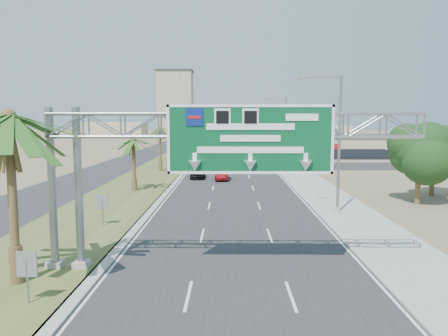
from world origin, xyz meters
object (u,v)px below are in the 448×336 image
Objects in this scene: pole_sign_red_near at (305,122)px; pole_sign_blue at (323,135)px; store_building at (359,148)px; palm_near at (8,118)px; car_mid_lane at (222,174)px; car_far at (216,147)px; signal_mast at (259,131)px; pole_sign_red_far at (291,127)px; sign_gantry at (214,138)px; car_left_lane at (198,172)px; car_right_lane at (256,150)px.

pole_sign_red_near is 1.24× the size of pole_sign_blue.
palm_near is at bearing -118.28° from store_building.
car_mid_lane is at bearing -124.90° from pole_sign_red_near.
signal_mast is at bearing -62.08° from car_far.
pole_sign_red_far is (12.44, 32.73, 4.91)m from car_mid_lane.
pole_sign_red_near is (12.31, 48.12, 0.43)m from sign_gantry.
signal_mast is 0.57× the size of store_building.
car_left_lane is 23.15m from pole_sign_red_near.
pole_sign_blue reaches higher than car_left_lane.
pole_sign_red_far is (14.59, -15.26, 4.81)m from car_far.
palm_near is 72.16m from car_right_lane.
store_building is at bearing 67.64° from sign_gantry.
signal_mast is at bearing 71.92° from car_left_lane.
car_right_lane is 29.92m from pole_sign_blue.
car_far reaches higher than car_mid_lane.
store_building is (23.06, 56.07, -4.06)m from sign_gantry.
sign_gantry is 2.49× the size of pole_sign_blue.
car_right_lane is 9.57m from pole_sign_red_far.
store_building is at bearing 36.47° from pole_sign_red_near.
palm_near is 80.61m from car_far.
car_left_lane is at bearing -137.02° from store_building.
pole_sign_red_far is (-0.02, 14.86, -0.89)m from pole_sign_red_near.
palm_near is at bearing -166.68° from sign_gantry.
palm_near reaches higher than signal_mast.
palm_near reaches higher than car_mid_lane.
pole_sign_red_near is at bearing 96.71° from pole_sign_blue.
car_left_lane is at bearing 81.37° from palm_near.
pole_sign_red_far reaches higher than car_mid_lane.
store_building is 4.32× the size of car_mid_lane.
sign_gantry is at bearing -112.36° from store_building.
pole_sign_red_near is (12.47, 17.87, 5.80)m from car_mid_lane.
palm_near is at bearing -107.46° from pole_sign_red_far.
signal_mast is (6.23, 62.05, -1.21)m from sign_gantry.
signal_mast is at bearing 77.34° from palm_near.
sign_gantry is 1.63× the size of signal_mast.
car_far is 0.75× the size of pole_sign_red_far.
sign_gantry is 62.37m from signal_mast.
pole_sign_blue is 23.25m from pole_sign_red_far.
signal_mast is 18.75m from car_far.
pole_sign_red_near is at bearing -143.53° from store_building.
sign_gantry is 8.41m from palm_near.
pole_sign_blue is at bearing 62.80° from palm_near.
sign_gantry is 32.35m from car_left_lane.
palm_near is 1.55× the size of car_far.
car_right_lane is at bearing 78.54° from palm_near.
pole_sign_red_far is at bearing 8.80° from signal_mast.
store_building is 14.11m from pole_sign_red_near.
sign_gantry is 49.67m from pole_sign_red_near.
store_building is 34.75m from car_mid_lane.
signal_mast is 23.37m from pole_sign_blue.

